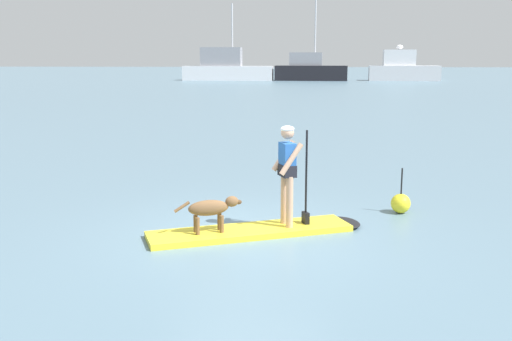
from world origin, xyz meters
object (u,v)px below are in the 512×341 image
Objects in this scene: moored_boat_port at (403,69)px; marker_buoy at (401,203)px; dog at (211,209)px; moored_boat_outer at (226,68)px; person_paddler at (288,168)px; moored_boat_far_port at (310,70)px; paddleboard at (263,230)px.

marker_buoy is at bearing -98.41° from moored_boat_port.
dog is 70.80m from moored_boat_outer.
person_paddler is 0.14× the size of moored_boat_outer.
moored_boat_outer is at bearing -177.11° from moored_boat_port.
marker_buoy is (2.10, 1.37, -0.91)m from person_paddler.
moored_boat_far_port reaches higher than dog.
dog is at bearing -91.00° from moored_boat_far_port.
dog is at bearing -150.28° from marker_buoy.
paddleboard is 2.94m from marker_buoy.
paddleboard is 2.17× the size of person_paddler.
paddleboard is 1.00m from dog.
moored_boat_port reaches higher than dog.
marker_buoy is at bearing -78.86° from moored_boat_outer.
marker_buoy is (13.42, -68.17, -1.46)m from moored_boat_outer.
dog reaches higher than paddleboard.
paddleboard is at bearing -90.33° from moored_boat_far_port.
paddleboard is 69.86m from moored_boat_far_port.
moored_boat_far_port is 12.87× the size of marker_buoy.
moored_boat_port is 10.72× the size of marker_buoy.
dog is at bearing -156.70° from person_paddler.
marker_buoy is (2.50, 1.54, 0.14)m from paddleboard.
moored_boat_far_port is (1.23, 70.20, 0.95)m from dog.
paddleboard is at bearing -81.10° from moored_boat_outer.
moored_boat_port is (12.35, 1.06, 0.10)m from moored_boat_far_port.
person_paddler reaches higher than dog.
person_paddler is 69.67m from moored_boat_far_port.
person_paddler is 1.60× the size of dog.
moored_boat_port is at bearing 81.59° from marker_buoy.
marker_buoy is (-10.25, -69.36, -1.35)m from moored_boat_port.
moored_boat_far_port is at bearing -175.10° from moored_boat_port.
paddleboard is 0.33× the size of moored_boat_far_port.
person_paddler is 71.80m from moored_boat_port.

